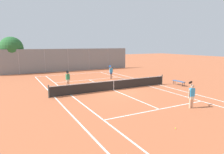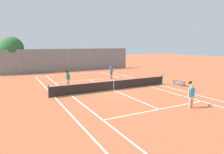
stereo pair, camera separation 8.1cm
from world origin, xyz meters
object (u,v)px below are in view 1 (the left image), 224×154
object	(u,v)px
tennis_net	(114,85)
player_far_right	(111,72)
loose_tennis_ball_1	(162,86)
loose_tennis_ball_2	(49,81)
player_far_left	(68,78)
player_near_side	(192,95)
tree_behind_left	(11,49)
courtside_bench	(179,82)
loose_tennis_ball_0	(175,128)

from	to	relation	value
tennis_net	player_far_right	world-z (taller)	player_far_right
loose_tennis_ball_1	loose_tennis_ball_2	size ratio (longest dim) A/B	1.00
tennis_net	loose_tennis_ball_1	xyz separation A→B (m)	(5.16, -0.90, -0.48)
player_far_left	player_far_right	world-z (taller)	same
tennis_net	player_far_left	xyz separation A→B (m)	(-3.49, 3.18, 0.42)
player_far_left	player_near_side	bearing A→B (deg)	-61.75
player_far_right	loose_tennis_ball_1	world-z (taller)	player_far_right
loose_tennis_ball_1	loose_tennis_ball_2	distance (m)	12.78
player_far_right	loose_tennis_ball_1	size ratio (longest dim) A/B	26.88
player_near_side	player_far_left	size ratio (longest dim) A/B	1.00
player_far_left	loose_tennis_ball_1	bearing A→B (deg)	-25.23
loose_tennis_ball_1	tree_behind_left	xyz separation A→B (m)	(-13.19, 17.81, 3.61)
player_far_left	loose_tennis_ball_1	world-z (taller)	player_far_left
tennis_net	loose_tennis_ball_2	size ratio (longest dim) A/B	181.82
player_near_side	courtside_bench	xyz separation A→B (m)	(5.07, 5.95, -0.52)
loose_tennis_ball_0	tennis_net	bearing A→B (deg)	81.30
loose_tennis_ball_0	loose_tennis_ball_1	size ratio (longest dim) A/B	1.00
player_far_right	loose_tennis_ball_0	xyz separation A→B (m)	(-4.10, -14.87, -0.89)
tree_behind_left	player_near_side	bearing A→B (deg)	-67.24
player_near_side	player_far_left	xyz separation A→B (m)	(-5.57, 10.36, 0.00)
tennis_net	player_far_left	distance (m)	4.74
tennis_net	courtside_bench	bearing A→B (deg)	-9.83
tennis_net	loose_tennis_ball_0	bearing A→B (deg)	-98.70
player_near_side	player_far_right	distance (m)	12.86
loose_tennis_ball_0	loose_tennis_ball_1	distance (m)	10.60
player_near_side	player_far_left	bearing A→B (deg)	118.25
loose_tennis_ball_2	courtside_bench	size ratio (longest dim) A/B	0.04
loose_tennis_ball_2	loose_tennis_ball_1	bearing A→B (deg)	-41.02
loose_tennis_ball_2	tree_behind_left	size ratio (longest dim) A/B	0.01
courtside_bench	tennis_net	bearing A→B (deg)	170.17
loose_tennis_ball_0	player_far_right	bearing A→B (deg)	74.57
player_near_side	loose_tennis_ball_1	world-z (taller)	player_near_side
player_far_left	courtside_bench	distance (m)	11.53
loose_tennis_ball_0	player_far_left	bearing A→B (deg)	99.53
tree_behind_left	tennis_net	bearing A→B (deg)	-64.59
player_near_side	player_far_right	world-z (taller)	same
player_far_right	loose_tennis_ball_0	distance (m)	15.45
courtside_bench	tree_behind_left	xyz separation A→B (m)	(-15.18, 18.14, 3.24)
player_far_left	loose_tennis_ball_0	xyz separation A→B (m)	(2.08, -12.39, -0.89)
player_near_side	tree_behind_left	xyz separation A→B (m)	(-10.11, 24.09, 2.72)
player_near_side	courtside_bench	distance (m)	7.83
loose_tennis_ball_0	loose_tennis_ball_2	size ratio (longest dim) A/B	1.00
loose_tennis_ball_2	tennis_net	bearing A→B (deg)	-59.11
player_far_right	loose_tennis_ball_1	bearing A→B (deg)	-69.38
loose_tennis_ball_2	courtside_bench	distance (m)	14.54
loose_tennis_ball_1	loose_tennis_ball_2	bearing A→B (deg)	138.98
loose_tennis_ball_2	tree_behind_left	bearing A→B (deg)	110.66
player_far_left	courtside_bench	size ratio (longest dim) A/B	1.18
courtside_bench	tree_behind_left	size ratio (longest dim) A/B	0.28
player_near_side	loose_tennis_ball_2	bearing A→B (deg)	114.08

